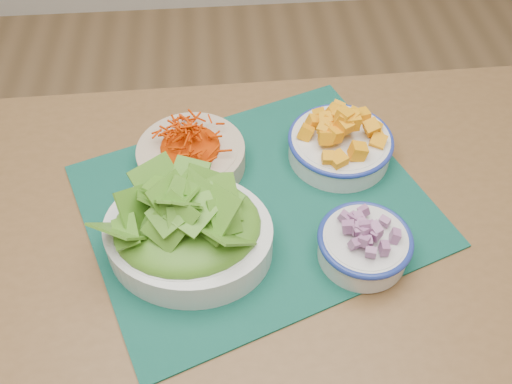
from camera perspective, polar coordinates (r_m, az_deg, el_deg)
table at (r=0.99m, az=-0.75°, el=-8.44°), size 1.23×0.83×0.75m
placemat at (r=0.96m, az=0.00°, el=-1.26°), size 0.66×0.61×0.00m
carrot_bowl at (r=1.00m, az=-6.54°, el=4.11°), size 0.24×0.24×0.08m
squash_bowl at (r=1.01m, az=8.47°, el=5.18°), size 0.19×0.19×0.08m
lettuce_bowl at (r=0.86m, az=-6.86°, el=-3.54°), size 0.31×0.28×0.11m
onion_bowl at (r=0.88m, az=10.80°, el=-4.96°), size 0.18×0.18×0.07m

